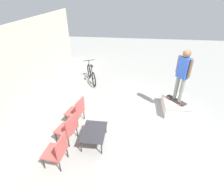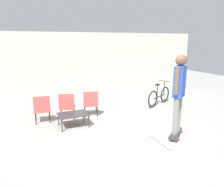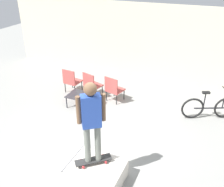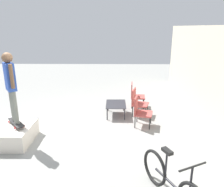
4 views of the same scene
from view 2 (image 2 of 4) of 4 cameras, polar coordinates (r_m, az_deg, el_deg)
name	(u,v)px [view 2 (image 2 of 4)]	position (r m, az deg, el deg)	size (l,w,h in m)	color
ground_plane	(124,139)	(6.18, 3.27, -11.76)	(24.00, 24.00, 0.00)	gray
house_wall_back	(80,67)	(9.88, -8.47, 6.83)	(12.00, 0.06, 3.00)	beige
skate_ramp_box	(179,145)	(5.59, 17.00, -12.72)	(1.19, 0.90, 0.47)	silver
skateboard_on_ramp	(176,133)	(5.44, 16.31, -9.87)	(0.73, 0.67, 0.07)	#2D2D2D
person_skater	(179,88)	(5.11, 17.12, 1.50)	(0.48, 0.39, 1.82)	gray
coffee_table	(73,115)	(6.98, -10.09, -5.59)	(0.94, 0.68, 0.42)	#2D2D33
patio_chair_left	(42,108)	(7.52, -17.81, -3.63)	(0.56, 0.56, 0.93)	black
patio_chair_center	(67,105)	(7.63, -11.66, -2.99)	(0.65, 0.65, 0.93)	black
patio_chair_right	(91,102)	(7.84, -5.58, -2.33)	(0.63, 0.63, 0.93)	black
bicycle	(159,96)	(9.42, 12.22, -0.66)	(1.57, 0.81, 0.97)	black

